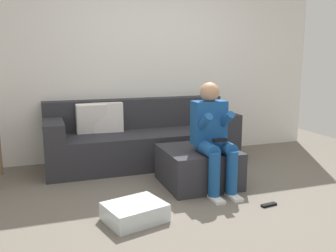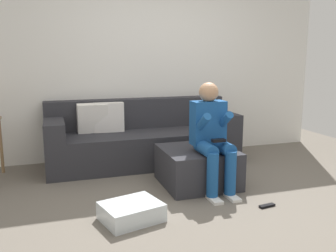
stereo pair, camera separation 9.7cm
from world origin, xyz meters
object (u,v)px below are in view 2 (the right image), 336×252
object	(u,v)px
ottoman	(197,167)
storage_bin	(131,212)
couch_sectional	(141,139)
person_seated	(212,133)
remote_near_ottoman	(267,206)

from	to	relation	value
ottoman	storage_bin	xyz separation A→B (m)	(-0.90, -0.67, -0.13)
storage_bin	couch_sectional	bearing A→B (deg)	73.41
person_seated	remote_near_ottoman	world-z (taller)	person_seated
couch_sectional	person_seated	bearing A→B (deg)	-69.16
person_seated	remote_near_ottoman	xyz separation A→B (m)	(0.32, -0.58, -0.61)
ottoman	person_seated	world-z (taller)	person_seated
ottoman	storage_bin	world-z (taller)	ottoman
storage_bin	remote_near_ottoman	bearing A→B (deg)	-5.16
person_seated	storage_bin	distance (m)	1.20
storage_bin	remote_near_ottoman	distance (m)	1.29
ottoman	storage_bin	distance (m)	1.13
couch_sectional	storage_bin	size ratio (longest dim) A/B	5.04
storage_bin	remote_near_ottoman	size ratio (longest dim) A/B	3.01
remote_near_ottoman	ottoman	bearing A→B (deg)	109.04
couch_sectional	ottoman	world-z (taller)	couch_sectional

